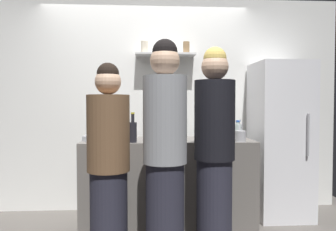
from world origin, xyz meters
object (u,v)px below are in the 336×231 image
wine_bottle_green_glass (175,129)px  baking_pan (101,138)px  utensil_holder (240,136)px  wine_bottle_pale_glass (184,127)px  water_bottle_plastic (238,131)px  person_grey_hoodie (165,156)px  refrigerator (280,140)px  person_brown_jacket (109,166)px  person_blonde (214,153)px  wine_bottle_dark_glass (133,131)px

wine_bottle_green_glass → baking_pan: bearing=170.8°
utensil_holder → wine_bottle_green_glass: (-0.63, 0.10, 0.07)m
wine_bottle_pale_glass → water_bottle_plastic: (0.53, -0.32, -0.03)m
person_grey_hoodie → refrigerator: bearing=175.2°
baking_pan → utensil_holder: bearing=-9.0°
refrigerator → utensil_holder: bearing=-139.2°
person_grey_hoodie → utensil_holder: bearing=174.1°
utensil_holder → wine_bottle_green_glass: bearing=171.3°
wine_bottle_green_glass → water_bottle_plastic: size_ratio=1.57×
utensil_holder → person_brown_jacket: bearing=-157.6°
water_bottle_plastic → baking_pan: bearing=178.0°
person_blonde → person_brown_jacket: person_blonde is taller
wine_bottle_dark_glass → baking_pan: bearing=147.0°
baking_pan → person_grey_hoodie: size_ratio=0.19×
person_grey_hoodie → wine_bottle_pale_glass: bearing=-148.3°
baking_pan → person_blonde: (1.03, -0.64, -0.07)m
person_blonde → person_grey_hoodie: person_grey_hoodie is taller
wine_bottle_dark_glass → water_bottle_plastic: wine_bottle_dark_glass is taller
wine_bottle_pale_glass → person_grey_hoodie: (-0.27, -1.10, -0.15)m
utensil_holder → water_bottle_plastic: bearing=81.4°
wine_bottle_dark_glass → person_grey_hoodie: 0.69m
utensil_holder → wine_bottle_dark_glass: 1.05m
wine_bottle_pale_glass → utensil_holder: bearing=-44.1°
wine_bottle_dark_glass → water_bottle_plastic: size_ratio=1.44×
wine_bottle_dark_glass → person_blonde: person_blonde is taller
baking_pan → utensil_holder: 1.40m
wine_bottle_green_glass → wine_bottle_dark_glass: 0.43m
baking_pan → wine_bottle_pale_glass: size_ratio=1.08×
baking_pan → person_brown_jacket: size_ratio=0.21×
refrigerator → person_brown_jacket: (-1.84, -1.04, -0.08)m
refrigerator → wine_bottle_dark_glass: 1.76m
utensil_holder → water_bottle_plastic: size_ratio=1.09×
person_brown_jacket → water_bottle_plastic: bearing=-13.3°
person_blonde → person_brown_jacket: (-0.87, -0.08, -0.09)m
person_brown_jacket → baking_pan: bearing=60.8°
wine_bottle_green_glass → water_bottle_plastic: wine_bottle_green_glass is taller
baking_pan → wine_bottle_pale_glass: 0.92m
person_brown_jacket → wine_bottle_dark_glass: bearing=29.8°
water_bottle_plastic → wine_bottle_green_glass: bearing=-173.9°
refrigerator → person_brown_jacket: bearing=-150.5°
person_brown_jacket → refrigerator: bearing=-12.2°
refrigerator → wine_bottle_dark_glass: size_ratio=6.13×
wine_bottle_pale_glass → person_brown_jacket: person_brown_jacket is taller
wine_bottle_dark_glass → water_bottle_plastic: (1.07, 0.16, -0.02)m
refrigerator → baking_pan: (-2.00, -0.32, 0.07)m
baking_pan → person_grey_hoodie: (0.61, -0.83, -0.06)m
utensil_holder → person_brown_jacket: 1.33m
person_grey_hoodie → baking_pan: bearing=-98.3°
wine_bottle_pale_glass → person_grey_hoodie: size_ratio=0.17×
utensil_holder → wine_bottle_green_glass: wine_bottle_green_glass is taller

